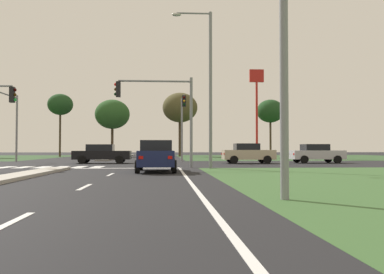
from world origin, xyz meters
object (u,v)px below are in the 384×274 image
(car_beige_second, at_px, (248,153))
(traffic_signal_far_right, at_px, (183,117))
(car_silver_fourth, at_px, (316,153))
(traffic_signal_far_left, at_px, (9,114))
(treeline_sixth, at_px, (270,111))
(treeline_third, at_px, (60,105))
(traffic_signal_near_right, at_px, (163,105))
(street_lamp_second, at_px, (207,81))
(treeline_fifth, at_px, (180,108))
(car_black_third, at_px, (102,154))
(car_white_near, at_px, (98,152))
(car_navy_fifth, at_px, (156,156))
(treeline_fourth, at_px, (112,114))
(fastfood_pole_sign, at_px, (257,93))

(car_beige_second, xyz_separation_m, traffic_signal_far_right, (-5.06, 4.43, 3.27))
(car_silver_fourth, height_order, traffic_signal_far_left, traffic_signal_far_left)
(treeline_sixth, bearing_deg, treeline_third, 179.07)
(car_beige_second, bearing_deg, treeline_third, -141.79)
(traffic_signal_near_right, xyz_separation_m, street_lamp_second, (2.67, -0.72, 1.43))
(traffic_signal_near_right, bearing_deg, treeline_third, 113.25)
(treeline_third, xyz_separation_m, treeline_fifth, (17.49, 1.09, -0.21))
(car_beige_second, distance_m, car_black_third, 11.80)
(car_white_near, distance_m, traffic_signal_far_left, 16.68)
(treeline_third, bearing_deg, treeline_fifth, 3.56)
(traffic_signal_far_right, bearing_deg, car_beige_second, -41.16)
(car_white_near, bearing_deg, car_beige_second, 127.69)
(treeline_third, bearing_deg, car_beige_second, -51.79)
(traffic_signal_near_right, xyz_separation_m, treeline_third, (-15.03, 34.99, 3.69))
(car_navy_fifth, xyz_separation_m, treeline_sixth, (16.23, 38.62, 5.95))
(traffic_signal_far_left, bearing_deg, car_navy_fifth, -49.50)
(car_beige_second, relative_size, street_lamp_second, 0.44)
(treeline_third, bearing_deg, traffic_signal_far_right, -54.27)
(traffic_signal_far_left, distance_m, treeline_sixth, 37.54)
(car_beige_second, relative_size, treeline_sixth, 0.49)
(traffic_signal_far_right, distance_m, treeline_third, 28.94)
(treeline_fifth, bearing_deg, traffic_signal_far_right, -91.66)
(car_white_near, relative_size, traffic_signal_far_right, 0.70)
(car_white_near, xyz_separation_m, treeline_fourth, (0.54, 9.63, 5.53))
(car_black_third, bearing_deg, traffic_signal_far_left, -109.63)
(treeline_fourth, height_order, treeline_sixth, treeline_fourth)
(traffic_signal_far_left, xyz_separation_m, treeline_fourth, (5.76, 25.10, 2.10))
(treeline_sixth, bearing_deg, traffic_signal_far_left, -141.65)
(car_beige_second, xyz_separation_m, fastfood_pole_sign, (4.92, 18.09, 7.38))
(traffic_signal_far_left, bearing_deg, car_silver_fourth, -7.74)
(car_black_third, relative_size, traffic_signal_near_right, 0.82)
(fastfood_pole_sign, relative_size, treeline_sixth, 1.31)
(car_navy_fifth, bearing_deg, car_beige_second, 57.91)
(treeline_fifth, xyz_separation_m, treeline_sixth, (13.46, -1.59, -0.59))
(traffic_signal_far_right, bearing_deg, car_silver_fourth, -20.00)
(traffic_signal_near_right, xyz_separation_m, treeline_sixth, (15.92, 34.49, 2.90))
(traffic_signal_near_right, relative_size, treeline_fifth, 0.58)
(traffic_signal_far_right, bearing_deg, traffic_signal_near_right, -98.53)
(car_navy_fifth, distance_m, street_lamp_second, 6.37)
(street_lamp_second, distance_m, treeline_third, 39.92)
(car_white_near, relative_size, treeline_fourth, 0.49)
(car_navy_fifth, xyz_separation_m, treeline_fifth, (2.77, 40.20, 6.54))
(fastfood_pole_sign, height_order, treeline_third, fastfood_pole_sign)
(treeline_fifth, bearing_deg, car_navy_fifth, -93.94)
(fastfood_pole_sign, distance_m, treeline_sixth, 10.18)
(car_silver_fourth, bearing_deg, fastfood_pole_sign, -177.13)
(traffic_signal_near_right, bearing_deg, treeline_sixth, 65.22)
(car_black_third, distance_m, traffic_signal_far_right, 8.22)
(traffic_signal_near_right, relative_size, fastfood_pole_sign, 0.50)
(car_white_near, xyz_separation_m, street_lamp_second, (10.91, -27.44, 4.50))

